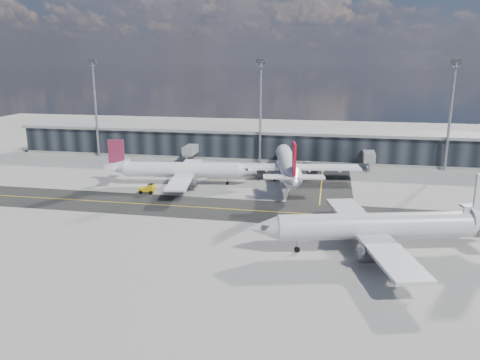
{
  "coord_description": "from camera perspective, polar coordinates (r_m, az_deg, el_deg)",
  "views": [
    {
      "loc": [
        19.36,
        -82.22,
        28.61
      ],
      "look_at": [
        1.88,
        8.1,
        5.0
      ],
      "focal_mm": 35.0,
      "sensor_mm": 36.0,
      "label": 1
    }
  ],
  "objects": [
    {
      "name": "ground",
      "position": [
        89.18,
        -2.18,
        -4.33
      ],
      "size": [
        300.0,
        300.0,
        0.0
      ],
      "primitive_type": "plane",
      "color": "gray",
      "rests_on": "ground"
    },
    {
      "name": "airliner_redtail",
      "position": [
        113.78,
        5.82,
        1.88
      ],
      "size": [
        35.86,
        41.87,
        12.42
      ],
      "rotation": [
        0.0,
        0.0,
        0.16
      ],
      "color": "white",
      "rests_on": "ground"
    },
    {
      "name": "floodlight_masts",
      "position": [
        132.29,
        2.51,
        8.74
      ],
      "size": [
        102.5,
        0.7,
        28.9
      ],
      "color": "gray",
      "rests_on": "ground"
    },
    {
      "name": "taxiway_lanes",
      "position": [
        98.48,
        1.45,
        -2.49
      ],
      "size": [
        180.0,
        63.0,
        0.03
      ],
      "color": "black",
      "rests_on": "ground"
    },
    {
      "name": "airliner_af",
      "position": [
        111.07,
        -7.42,
        1.22
      ],
      "size": [
        36.07,
        30.88,
        10.69
      ],
      "rotation": [
        0.0,
        0.0,
        -1.42
      ],
      "color": "white",
      "rests_on": "ground"
    },
    {
      "name": "airliner_near",
      "position": [
        75.03,
        16.68,
        -5.42
      ],
      "size": [
        40.02,
        34.42,
        11.99
      ],
      "rotation": [
        0.0,
        0.0,
        1.82
      ],
      "color": "silver",
      "rests_on": "ground"
    },
    {
      "name": "baggage_tug",
      "position": [
        105.35,
        -11.14,
        -1.04
      ],
      "size": [
        3.49,
        1.89,
        2.14
      ],
      "rotation": [
        0.0,
        0.0,
        -1.53
      ],
      "color": "#DEB70B",
      "rests_on": "ground"
    },
    {
      "name": "service_van",
      "position": [
        129.35,
        8.3,
        1.85
      ],
      "size": [
        5.92,
        6.68,
        1.72
      ],
      "primitive_type": "imported",
      "rotation": [
        0.0,
        0.0,
        0.62
      ],
      "color": "white",
      "rests_on": "ground"
    },
    {
      "name": "terminal_concourse",
      "position": [
        140.66,
        2.9,
        4.34
      ],
      "size": [
        152.0,
        19.8,
        8.8
      ],
      "color": "black",
      "rests_on": "ground"
    }
  ]
}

